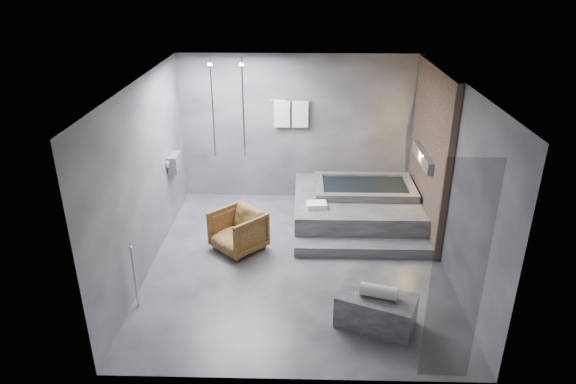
{
  "coord_description": "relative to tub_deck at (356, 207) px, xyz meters",
  "views": [
    {
      "loc": [
        0.04,
        -6.9,
        4.27
      ],
      "look_at": [
        -0.15,
        0.3,
        1.05
      ],
      "focal_mm": 32.0,
      "sensor_mm": 36.0,
      "label": 1
    }
  ],
  "objects": [
    {
      "name": "tub_deck",
      "position": [
        0.0,
        0.0,
        0.0
      ],
      "size": [
        2.2,
        2.0,
        0.5
      ],
      "primitive_type": "cube",
      "color": "#363639",
      "rests_on": "ground"
    },
    {
      "name": "rolled_towel",
      "position": [
        -0.02,
        -2.98,
        0.27
      ],
      "size": [
        0.49,
        0.3,
        0.17
      ],
      "primitive_type": "cylinder",
      "rotation": [
        0.0,
        1.57,
        -0.3
      ],
      "color": "silver",
      "rests_on": "concrete_bench"
    },
    {
      "name": "room",
      "position": [
        -0.65,
        -1.21,
        1.48
      ],
      "size": [
        5.0,
        5.04,
        2.82
      ],
      "color": "#313033",
      "rests_on": "ground"
    },
    {
      "name": "tub_step",
      "position": [
        0.0,
        -1.18,
        -0.16
      ],
      "size": [
        2.2,
        0.36,
        0.18
      ],
      "primitive_type": "cube",
      "color": "#363639",
      "rests_on": "ground"
    },
    {
      "name": "driftwood_chair",
      "position": [
        -2.01,
        -1.1,
        0.09
      ],
      "size": [
        1.03,
        1.03,
        0.67
      ],
      "primitive_type": "imported",
      "rotation": [
        0.0,
        0.0,
        -0.77
      ],
      "color": "#422910",
      "rests_on": "ground"
    },
    {
      "name": "concrete_bench",
      "position": [
        -0.03,
        -2.96,
        -0.03
      ],
      "size": [
        1.1,
        0.87,
        0.44
      ],
      "primitive_type": "cube",
      "rotation": [
        0.0,
        0.0,
        -0.4
      ],
      "color": "#373739",
      "rests_on": "ground"
    },
    {
      "name": "deck_towel",
      "position": [
        -0.74,
        -0.55,
        0.3
      ],
      "size": [
        0.36,
        0.28,
        0.09
      ],
      "primitive_type": "cube",
      "rotation": [
        0.0,
        0.0,
        0.1
      ],
      "color": "white",
      "rests_on": "tub_deck"
    }
  ]
}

